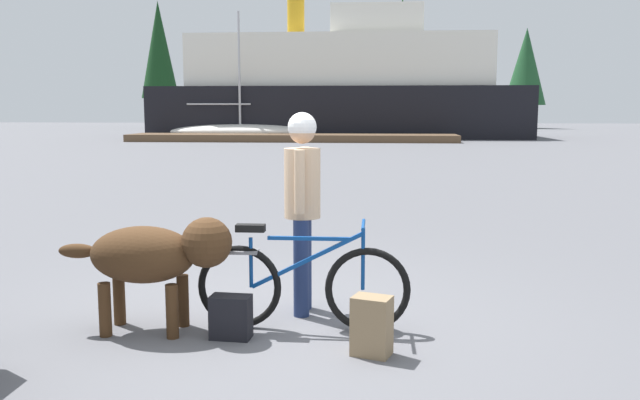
# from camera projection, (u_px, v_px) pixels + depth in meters

# --- Properties ---
(ground_plane) EXTENTS (160.00, 160.00, 0.00)m
(ground_plane) POSITION_uv_depth(u_px,v_px,m) (270.00, 319.00, 5.79)
(ground_plane) COLOR slate
(bicycle) EXTENTS (1.77, 0.44, 0.91)m
(bicycle) POSITION_uv_depth(u_px,v_px,m) (301.00, 285.00, 5.46)
(bicycle) COLOR black
(bicycle) RESTS_ON ground_plane
(person_cyclist) EXTENTS (0.32, 0.53, 1.80)m
(person_cyclist) POSITION_uv_depth(u_px,v_px,m) (302.00, 192.00, 5.83)
(person_cyclist) COLOR navy
(person_cyclist) RESTS_ON ground_plane
(dog) EXTENTS (1.45, 0.55, 0.96)m
(dog) POSITION_uv_depth(u_px,v_px,m) (156.00, 255.00, 5.38)
(dog) COLOR #472D19
(dog) RESTS_ON ground_plane
(backpack) EXTENTS (0.33, 0.28, 0.45)m
(backpack) POSITION_uv_depth(u_px,v_px,m) (372.00, 326.00, 4.91)
(backpack) COLOR #8C7251
(backpack) RESTS_ON ground_plane
(handbag_pannier) EXTENTS (0.33, 0.20, 0.35)m
(handbag_pannier) POSITION_uv_depth(u_px,v_px,m) (231.00, 317.00, 5.28)
(handbag_pannier) COLOR black
(handbag_pannier) RESTS_ON ground_plane
(dock_pier) EXTENTS (18.42, 2.99, 0.40)m
(dock_pier) POSITION_uv_depth(u_px,v_px,m) (292.00, 138.00, 37.23)
(dock_pier) COLOR brown
(dock_pier) RESTS_ON ground_plane
(ferry_boat) EXTENTS (23.48, 7.14, 8.78)m
(ferry_boat) POSITION_uv_depth(u_px,v_px,m) (341.00, 89.00, 42.62)
(ferry_boat) COLOR black
(ferry_boat) RESTS_ON ground_plane
(sailboat_moored) EXTENTS (8.63, 2.42, 7.51)m
(sailboat_moored) POSITION_uv_depth(u_px,v_px,m) (240.00, 131.00, 39.73)
(sailboat_moored) COLOR silver
(sailboat_moored) RESTS_ON ground_plane
(pine_tree_far_left) EXTENTS (3.47, 3.47, 11.78)m
(pine_tree_far_left) POSITION_uv_depth(u_px,v_px,m) (159.00, 50.00, 61.97)
(pine_tree_far_left) COLOR #4C331E
(pine_tree_far_left) RESTS_ON ground_plane
(pine_tree_center) EXTENTS (4.14, 4.14, 11.90)m
(pine_tree_center) POSITION_uv_depth(u_px,v_px,m) (402.00, 49.00, 60.95)
(pine_tree_center) COLOR #4C331E
(pine_tree_center) RESTS_ON ground_plane
(pine_tree_far_right) EXTENTS (3.82, 3.82, 9.22)m
(pine_tree_far_right) POSITION_uv_depth(u_px,v_px,m) (526.00, 67.00, 61.30)
(pine_tree_far_right) COLOR #4C331E
(pine_tree_far_right) RESTS_ON ground_plane
(pine_tree_mid_back) EXTENTS (3.45, 3.45, 11.44)m
(pine_tree_mid_back) POSITION_uv_depth(u_px,v_px,m) (396.00, 58.00, 68.34)
(pine_tree_mid_back) COLOR #4C331E
(pine_tree_mid_back) RESTS_ON ground_plane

